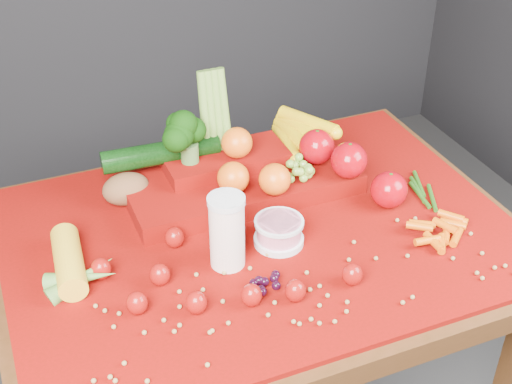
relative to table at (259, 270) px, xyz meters
name	(u,v)px	position (x,y,z in m)	size (l,w,h in m)	color
table	(259,270)	(0.00, 0.00, 0.00)	(1.10, 0.80, 0.75)	#321E0B
red_cloth	(260,233)	(0.00, 0.00, 0.10)	(1.05, 0.75, 0.01)	#710403
milk_glass	(227,229)	(-0.10, -0.07, 0.19)	(0.07, 0.07, 0.16)	silver
yogurt_bowl	(279,231)	(0.02, -0.05, 0.14)	(0.10, 0.10, 0.06)	silver
strawberry_scatter	(208,279)	(-0.16, -0.13, 0.13)	(0.48, 0.28, 0.05)	maroon
dark_grape_cluster	(269,284)	(-0.05, -0.18, 0.12)	(0.06, 0.05, 0.03)	black
soybean_scatter	(300,289)	(0.00, -0.20, 0.11)	(0.84, 0.24, 0.01)	olive
corn_ear	(77,273)	(-0.38, -0.01, 0.13)	(0.19, 0.24, 0.06)	yellow
potato	(126,189)	(-0.23, 0.21, 0.14)	(0.11, 0.08, 0.07)	brown
baby_carrot_pile	(445,233)	(0.35, -0.17, 0.12)	(0.17, 0.17, 0.03)	#CC5407
green_bean_pile	(423,191)	(0.40, -0.01, 0.11)	(0.14, 0.12, 0.01)	#1F4F12
produce_mound	(253,167)	(0.05, 0.15, 0.17)	(0.62, 0.36, 0.27)	#710403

